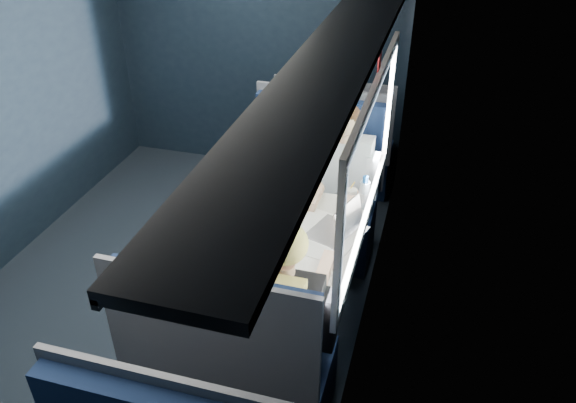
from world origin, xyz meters
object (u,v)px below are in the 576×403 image
(laptop, at_px, (339,225))
(bottle_small, at_px, (364,194))
(seat_row_front, at_px, (336,150))
(seat_bay_near, at_px, (310,200))
(woman, at_px, (288,312))
(table, at_px, (308,243))
(seat_bay_far, at_px, (235,367))
(cup, at_px, (351,195))
(man, at_px, (340,183))

(laptop, height_order, bottle_small, bottle_small)
(seat_row_front, height_order, laptop, seat_row_front)
(seat_bay_near, height_order, woman, woman)
(table, bearing_deg, seat_row_front, 95.80)
(seat_bay_far, xyz_separation_m, woman, (0.25, 0.17, 0.31))
(seat_bay_far, relative_size, laptop, 3.50)
(seat_row_front, bearing_deg, seat_bay_far, -90.00)
(seat_row_front, height_order, woman, woman)
(seat_bay_near, relative_size, woman, 0.95)
(seat_row_front, xyz_separation_m, cup, (0.37, -1.36, 0.38))
(man, xyz_separation_m, laptop, (0.12, -0.66, 0.08))
(seat_bay_near, xyz_separation_m, seat_row_front, (0.01, 0.93, -0.01))
(seat_bay_far, distance_m, bottle_small, 1.42)
(seat_row_front, relative_size, laptop, 3.22)
(table, relative_size, cup, 10.76)
(seat_bay_near, relative_size, seat_row_front, 1.09)
(table, bearing_deg, man, 84.48)
(woman, bearing_deg, table, 95.45)
(table, distance_m, cup, 0.50)
(woman, bearing_deg, bottle_small, 78.84)
(seat_bay_near, relative_size, cup, 13.56)
(seat_bay_far, height_order, laptop, seat_bay_far)
(man, bearing_deg, seat_bay_far, -99.03)
(seat_bay_far, relative_size, bottle_small, 5.34)
(table, xyz_separation_m, bottle_small, (0.28, 0.39, 0.18))
(seat_bay_near, xyz_separation_m, woman, (0.26, -1.58, 0.31))
(seat_bay_far, height_order, cup, seat_bay_far)
(woman, bearing_deg, cup, 83.84)
(man, xyz_separation_m, woman, (0.00, -1.41, 0.01))
(laptop, bearing_deg, bottle_small, 74.07)
(laptop, bearing_deg, seat_bay_near, 114.69)
(seat_bay_near, relative_size, laptop, 3.50)
(seat_bay_far, distance_m, seat_row_front, 2.67)
(seat_bay_far, bearing_deg, cup, 74.13)
(seat_row_front, bearing_deg, bottle_small, -71.64)
(bottle_small, distance_m, cup, 0.12)
(man, relative_size, woman, 1.00)
(woman, bearing_deg, man, 90.00)
(seat_row_front, relative_size, woman, 0.88)
(man, bearing_deg, woman, -90.00)
(seat_bay_near, distance_m, cup, 0.68)
(seat_bay_near, height_order, cup, seat_bay_near)
(seat_bay_far, xyz_separation_m, bottle_small, (0.47, 1.27, 0.43))
(bottle_small, height_order, cup, bottle_small)
(woman, height_order, laptop, woman)
(man, bearing_deg, bottle_small, -54.89)
(seat_bay_far, relative_size, man, 0.95)
(seat_bay_far, height_order, seat_row_front, seat_bay_far)
(seat_bay_far, bearing_deg, man, 80.97)
(table, distance_m, man, 0.70)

